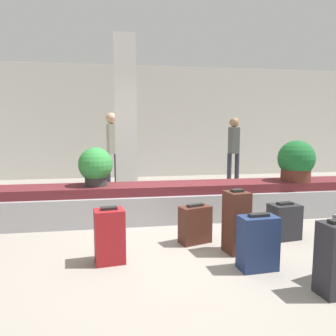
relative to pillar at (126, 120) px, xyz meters
name	(u,v)px	position (x,y,z in m)	size (l,w,h in m)	color
ground_plane	(184,246)	(0.61, -2.68, -1.60)	(18.00, 18.00, 0.00)	gray
back_wall	(143,122)	(0.61, 3.04, 0.00)	(18.00, 0.06, 3.20)	beige
carousel	(168,202)	(0.61, -1.46, -1.33)	(6.63, 0.78, 0.57)	#9E9EA3
pillar	(126,120)	(0.00, 0.00, 0.00)	(0.42, 0.42, 3.20)	silver
suitcase_0	(335,259)	(1.65, -4.07, -1.27)	(0.27, 0.26, 0.68)	#232328
suitcase_1	(258,243)	(1.22, -3.46, -1.32)	(0.40, 0.25, 0.59)	navy
suitcase_2	(110,236)	(-0.29, -3.04, -1.30)	(0.35, 0.29, 0.62)	maroon
suitcase_3	(284,221)	(1.97, -2.63, -1.37)	(0.41, 0.32, 0.49)	#232328
suitcase_5	(195,224)	(0.77, -2.60, -1.36)	(0.44, 0.32, 0.50)	#472319
suitcase_6	(236,222)	(1.16, -2.99, -1.23)	(0.29, 0.30, 0.76)	#472319
potted_plant_0	(296,161)	(2.75, -1.54, -0.70)	(0.60, 0.60, 0.68)	#4C2319
potted_plant_1	(96,166)	(-0.51, -1.45, -0.73)	(0.52, 0.52, 0.59)	#2D2D2D
traveler_0	(112,144)	(-0.28, 1.07, -0.52)	(0.31, 0.35, 1.78)	#282833
traveler_1	(234,145)	(2.69, 1.22, -0.59)	(0.31, 0.33, 1.69)	#282833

